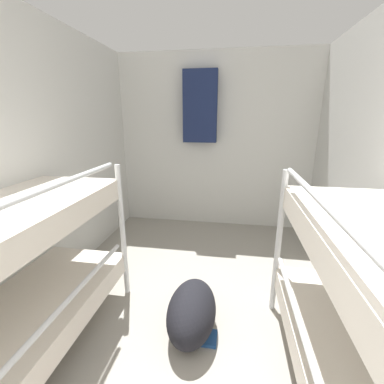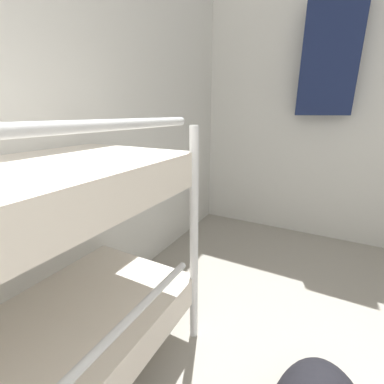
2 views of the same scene
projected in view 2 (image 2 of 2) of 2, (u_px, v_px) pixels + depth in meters
The scene contains 3 objects.
wall_left at pixel (26, 123), 1.19m from camera, with size 0.06×4.19×2.35m.
wall_back at pixel (346, 118), 2.32m from camera, with size 2.77×0.06×2.35m.
hanging_coat at pixel (330, 59), 2.14m from camera, with size 0.44×0.12×0.90m.
Camera 2 is at (-0.09, 1.31, 1.22)m, focal length 24.00 mm.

